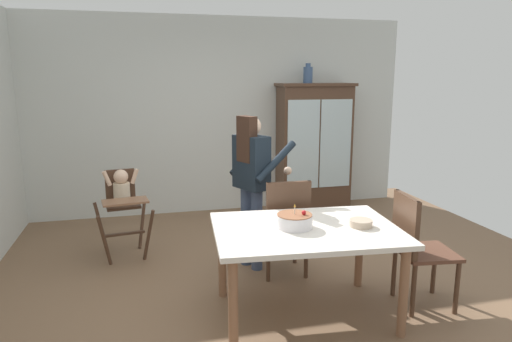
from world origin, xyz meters
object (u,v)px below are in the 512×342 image
at_px(dining_table, 306,238).
at_px(dining_chair_right_end, 415,243).
at_px(high_chair_with_toddler, 122,197).
at_px(dining_chair_far_side, 286,221).
at_px(adult_person, 252,173).
at_px(birthday_cake, 295,221).
at_px(serving_bowl, 361,223).
at_px(ceramic_vase, 308,74).
at_px(china_cabinet, 314,146).

xyz_separation_m(dining_table, dining_chair_right_end, (0.93, -0.08, -0.09)).
distance_m(high_chair_with_toddler, dining_chair_far_side, 1.76).
xyz_separation_m(high_chair_with_toddler, adult_person, (1.26, -0.59, 0.31)).
height_order(birthday_cake, serving_bowl, birthday_cake).
height_order(ceramic_vase, high_chair_with_toddler, ceramic_vase).
xyz_separation_m(birthday_cake, dining_chair_far_side, (0.16, 0.71, -0.24)).
distance_m(china_cabinet, serving_bowl, 3.07).
bearing_deg(serving_bowl, adult_person, 118.49).
relative_size(china_cabinet, high_chair_with_toddler, 1.90).
bearing_deg(dining_chair_right_end, ceramic_vase, 4.46).
bearing_deg(adult_person, high_chair_with_toddler, 39.36).
distance_m(dining_chair_far_side, dining_chair_right_end, 1.18).
xyz_separation_m(ceramic_vase, adult_person, (-1.25, -1.85, -0.95)).
bearing_deg(dining_chair_far_side, dining_table, 87.13).
distance_m(high_chair_with_toddler, adult_person, 1.43).
bearing_deg(serving_bowl, ceramic_vase, 77.74).
distance_m(ceramic_vase, dining_chair_far_side, 2.74).
bearing_deg(serving_bowl, dining_table, 168.77).
relative_size(ceramic_vase, birthday_cake, 0.96).
bearing_deg(serving_bowl, china_cabinet, 75.62).
bearing_deg(high_chair_with_toddler, dining_chair_right_end, -43.72).
xyz_separation_m(dining_chair_far_side, dining_chair_right_end, (0.86, -0.81, 0.00)).
xyz_separation_m(high_chair_with_toddler, dining_chair_right_end, (2.37, -1.71, -0.10)).
xyz_separation_m(adult_person, dining_table, (0.18, -1.04, -0.32)).
bearing_deg(dining_table, birthday_cake, 166.05).
distance_m(china_cabinet, adult_person, 2.30).
distance_m(high_chair_with_toddler, birthday_cake, 2.11).
xyz_separation_m(dining_table, birthday_cake, (-0.09, 0.02, 0.14)).
xyz_separation_m(high_chair_with_toddler, dining_table, (1.44, -1.63, -0.00)).
distance_m(adult_person, serving_bowl, 1.29).
relative_size(ceramic_vase, dining_chair_right_end, 0.28).
distance_m(dining_table, serving_bowl, 0.45).
distance_m(serving_bowl, dining_chair_far_side, 0.92).
height_order(china_cabinet, dining_chair_right_end, china_cabinet).
xyz_separation_m(china_cabinet, dining_chair_far_side, (-1.12, -2.15, -0.35)).
relative_size(high_chair_with_toddler, dining_table, 0.62).
xyz_separation_m(china_cabinet, birthday_cake, (-1.28, -2.86, -0.11)).
bearing_deg(adult_person, dining_chair_far_side, -165.72).
xyz_separation_m(dining_table, serving_bowl, (0.42, -0.08, 0.12)).
relative_size(china_cabinet, serving_bowl, 10.01).
bearing_deg(high_chair_with_toddler, birthday_cake, -57.93).
bearing_deg(china_cabinet, birthday_cake, -114.02).
height_order(ceramic_vase, dining_chair_far_side, ceramic_vase).
xyz_separation_m(china_cabinet, serving_bowl, (-0.76, -2.97, -0.14)).
height_order(high_chair_with_toddler, birthday_cake, high_chair_with_toddler).
bearing_deg(dining_chair_right_end, birthday_cake, 91.53).
xyz_separation_m(ceramic_vase, high_chair_with_toddler, (-2.51, -1.26, -1.27)).
bearing_deg(ceramic_vase, dining_chair_right_end, -92.67).
distance_m(ceramic_vase, high_chair_with_toddler, 3.08).
xyz_separation_m(adult_person, serving_bowl, (0.61, -1.12, -0.20)).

